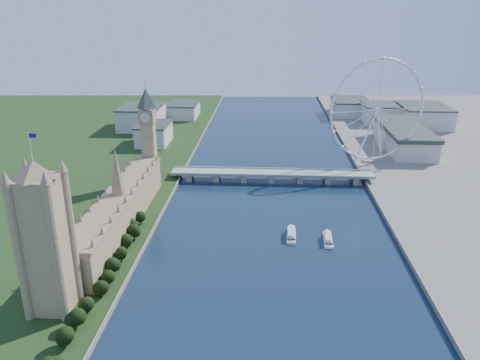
# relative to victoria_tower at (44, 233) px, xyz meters

# --- Properties ---
(tree_row) EXTENTS (9.09, 217.09, 20.05)m
(tree_row) POSITION_rel_victoria_tower_xyz_m (22.00, 19.00, -46.01)
(tree_row) COLOR black
(tree_row) RESTS_ON ground
(victoria_tower) EXTENTS (28.16, 28.16, 112.00)m
(victoria_tower) POSITION_rel_victoria_tower_xyz_m (0.00, 0.00, 0.00)
(victoria_tower) COLOR tan
(victoria_tower) RESTS_ON ground
(parliament_range) EXTENTS (24.00, 200.00, 70.00)m
(parliament_range) POSITION_rel_victoria_tower_xyz_m (7.00, 115.00, -36.01)
(parliament_range) COLOR tan
(parliament_range) RESTS_ON ground
(big_ben) EXTENTS (20.02, 20.02, 110.00)m
(big_ben) POSITION_rel_victoria_tower_xyz_m (7.00, 223.00, 12.08)
(big_ben) COLOR tan
(big_ben) RESTS_ON ground
(westminster_bridge) EXTENTS (220.00, 22.00, 9.50)m
(westminster_bridge) POSITION_rel_victoria_tower_xyz_m (135.00, 245.00, -47.86)
(westminster_bridge) COLOR gray
(westminster_bridge) RESTS_ON ground
(london_eye) EXTENTS (113.60, 39.12, 124.30)m
(london_eye) POSITION_rel_victoria_tower_xyz_m (254.98, 300.08, 13.03)
(london_eye) COLOR silver
(london_eye) RESTS_ON ground
(county_hall) EXTENTS (54.00, 144.00, 35.00)m
(county_hall) POSITION_rel_victoria_tower_xyz_m (310.00, 375.00, -54.49)
(county_hall) COLOR beige
(county_hall) RESTS_ON ground
(city_skyline) EXTENTS (505.00, 280.00, 32.00)m
(city_skyline) POSITION_rel_victoria_tower_xyz_m (174.22, 505.08, -37.53)
(city_skyline) COLOR beige
(city_skyline) RESTS_ON ground
(tour_boat_near) EXTENTS (8.95, 29.89, 6.53)m
(tour_boat_near) POSITION_rel_victoria_tower_xyz_m (150.30, 110.01, -54.49)
(tour_boat_near) COLOR white
(tour_boat_near) RESTS_ON ground
(tour_boat_far) EXTENTS (8.67, 28.49, 6.20)m
(tour_boat_far) POSITION_rel_victoria_tower_xyz_m (179.58, 103.56, -54.49)
(tour_boat_far) COLOR white
(tour_boat_far) RESTS_ON ground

